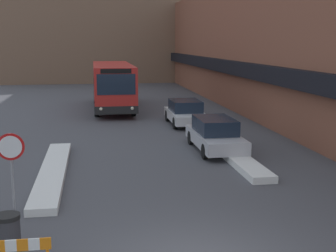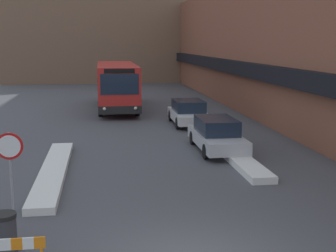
{
  "view_description": "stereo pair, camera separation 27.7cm",
  "coord_description": "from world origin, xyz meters",
  "px_view_note": "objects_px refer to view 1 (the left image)",
  "views": [
    {
      "loc": [
        -2.08,
        -9.09,
        4.76
      ],
      "look_at": [
        0.5,
        6.94,
        1.83
      ],
      "focal_mm": 50.0,
      "sensor_mm": 36.0,
      "label": 1
    },
    {
      "loc": [
        -1.8,
        -9.13,
        4.76
      ],
      "look_at": [
        0.5,
        6.94,
        1.83
      ],
      "focal_mm": 50.0,
      "sensor_mm": 36.0,
      "label": 2
    }
  ],
  "objects_px": {
    "parked_car_back": "(185,112)",
    "city_bus": "(113,85)",
    "trash_bin": "(8,235)",
    "stop_sign": "(11,156)",
    "construction_barricade": "(23,252)",
    "parked_car_front": "(215,134)"
  },
  "relations": [
    {
      "from": "parked_car_back",
      "to": "city_bus",
      "type": "bearing_deg",
      "value": 119.08
    },
    {
      "from": "trash_bin",
      "to": "city_bus",
      "type": "bearing_deg",
      "value": 81.68
    },
    {
      "from": "stop_sign",
      "to": "construction_barricade",
      "type": "distance_m",
      "value": 4.33
    },
    {
      "from": "city_bus",
      "to": "trash_bin",
      "type": "distance_m",
      "value": 23.32
    },
    {
      "from": "parked_car_front",
      "to": "stop_sign",
      "type": "height_order",
      "value": "stop_sign"
    },
    {
      "from": "parked_car_front",
      "to": "stop_sign",
      "type": "xyz_separation_m",
      "value": [
        -7.57,
        -6.58,
        0.93
      ]
    },
    {
      "from": "city_bus",
      "to": "stop_sign",
      "type": "relative_size",
      "value": 4.65
    },
    {
      "from": "stop_sign",
      "to": "city_bus",
      "type": "bearing_deg",
      "value": 79.74
    },
    {
      "from": "parked_car_back",
      "to": "construction_barricade",
      "type": "bearing_deg",
      "value": -111.13
    },
    {
      "from": "parked_car_back",
      "to": "stop_sign",
      "type": "relative_size",
      "value": 1.9
    },
    {
      "from": "parked_car_front",
      "to": "parked_car_back",
      "type": "relative_size",
      "value": 1.05
    },
    {
      "from": "city_bus",
      "to": "construction_barricade",
      "type": "xyz_separation_m",
      "value": [
        -2.84,
        -24.44,
        -1.07
      ]
    },
    {
      "from": "parked_car_back",
      "to": "trash_bin",
      "type": "bearing_deg",
      "value": -114.39
    },
    {
      "from": "parked_car_front",
      "to": "trash_bin",
      "type": "bearing_deg",
      "value": -127.97
    },
    {
      "from": "parked_car_front",
      "to": "stop_sign",
      "type": "relative_size",
      "value": 2.0
    },
    {
      "from": "parked_car_front",
      "to": "trash_bin",
      "type": "xyz_separation_m",
      "value": [
        -7.27,
        -9.31,
        -0.25
      ]
    },
    {
      "from": "city_bus",
      "to": "stop_sign",
      "type": "height_order",
      "value": "city_bus"
    },
    {
      "from": "stop_sign",
      "to": "trash_bin",
      "type": "relative_size",
      "value": 2.41
    },
    {
      "from": "parked_car_front",
      "to": "construction_barricade",
      "type": "distance_m",
      "value": 12.65
    },
    {
      "from": "trash_bin",
      "to": "construction_barricade",
      "type": "relative_size",
      "value": 0.86
    },
    {
      "from": "parked_car_back",
      "to": "construction_barricade",
      "type": "height_order",
      "value": "parked_car_back"
    },
    {
      "from": "city_bus",
      "to": "parked_car_front",
      "type": "height_order",
      "value": "city_bus"
    }
  ]
}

